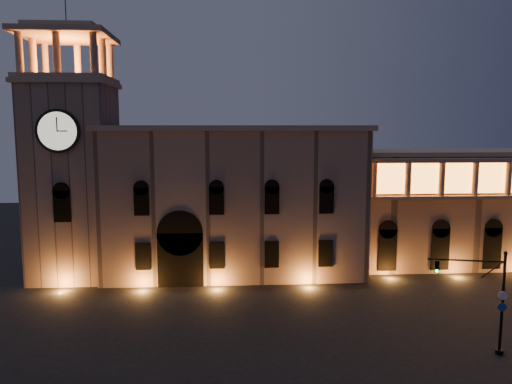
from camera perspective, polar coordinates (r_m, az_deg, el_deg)
ground at (r=41.36m, az=1.07°, el=-17.47°), size 160.00×160.00×0.00m
government_building at (r=59.95m, az=-2.60°, el=-0.86°), size 30.80×12.80×17.60m
clock_tower at (r=61.10m, az=-20.17°, el=2.37°), size 9.80×9.80×32.40m
colonnade_wing at (r=71.36m, az=25.91°, el=-1.44°), size 40.60×11.50×14.50m
traffic_light at (r=42.93m, az=25.06°, el=-11.11°), size 5.81×1.59×8.13m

